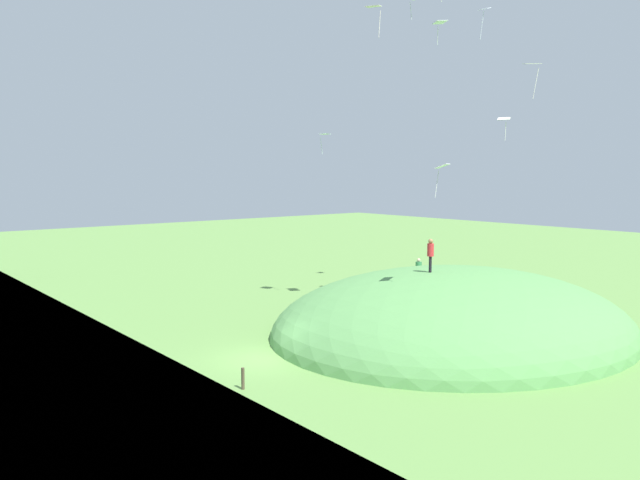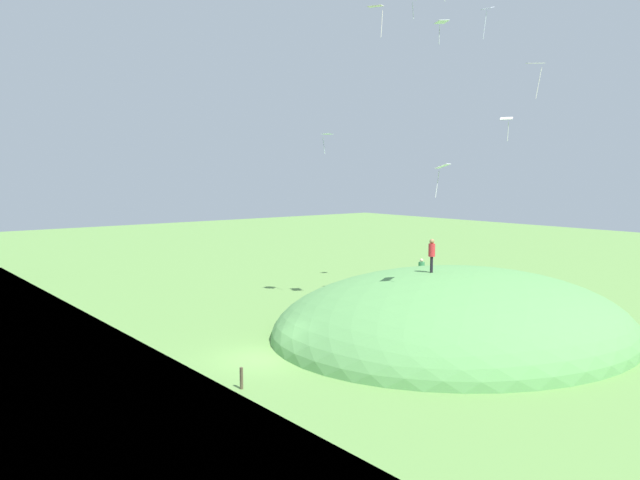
# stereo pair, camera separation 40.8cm
# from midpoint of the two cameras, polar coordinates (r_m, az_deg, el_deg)

# --- Properties ---
(ground_plane) EXTENTS (160.00, 160.00, 0.00)m
(ground_plane) POSITION_cam_midpoint_polar(r_m,az_deg,el_deg) (30.70, -5.72, -10.75)
(ground_plane) COLOR #629046
(grass_hill) EXTENTS (21.42, 18.94, 7.04)m
(grass_hill) POSITION_cam_midpoint_polar(r_m,az_deg,el_deg) (36.36, 11.69, -8.17)
(grass_hill) COLOR #599750
(grass_hill) RESTS_ON ground_plane
(person_near_shore) EXTENTS (0.50, 0.50, 1.85)m
(person_near_shore) POSITION_cam_midpoint_polar(r_m,az_deg,el_deg) (34.65, 9.73, -0.97)
(person_near_shore) COLOR black
(person_near_shore) RESTS_ON grass_hill
(person_walking_path) EXTENTS (0.59, 0.59, 1.73)m
(person_walking_path) POSITION_cam_midpoint_polar(r_m,az_deg,el_deg) (44.79, 8.74, -2.50)
(person_walking_path) COLOR brown
(person_walking_path) RESTS_ON grass_hill
(kite_2) EXTENTS (1.07, 0.94, 1.65)m
(kite_2) POSITION_cam_midpoint_polar(r_m,az_deg,el_deg) (30.90, 10.69, 6.50)
(kite_2) COLOR white
(kite_3) EXTENTS (0.77, 0.87, 1.41)m
(kite_3) POSITION_cam_midpoint_polar(r_m,az_deg,el_deg) (39.30, 16.17, 10.47)
(kite_3) COLOR silver
(kite_4) EXTENTS (1.20, 1.18, 2.19)m
(kite_4) POSITION_cam_midpoint_polar(r_m,az_deg,el_deg) (41.30, 18.56, 14.85)
(kite_4) COLOR white
(kite_5) EXTENTS (0.96, 1.08, 1.94)m
(kite_5) POSITION_cam_midpoint_polar(r_m,az_deg,el_deg) (40.57, 4.65, 20.34)
(kite_5) COLOR silver
(kite_6) EXTENTS (0.96, 1.06, 1.26)m
(kite_6) POSITION_cam_midpoint_polar(r_m,az_deg,el_deg) (36.76, 10.56, 18.89)
(kite_6) COLOR white
(kite_8) EXTENTS (0.96, 0.83, 1.39)m
(kite_8) POSITION_cam_midpoint_polar(r_m,az_deg,el_deg) (42.78, 0.11, 9.56)
(kite_8) COLOR white
(kite_9) EXTENTS (0.60, 0.75, 2.03)m
(kite_9) POSITION_cam_midpoint_polar(r_m,az_deg,el_deg) (43.79, 14.49, 19.52)
(kite_9) COLOR white
(mooring_post) EXTENTS (0.14, 0.14, 0.92)m
(mooring_post) POSITION_cam_midpoint_polar(r_m,az_deg,el_deg) (26.58, -7.50, -12.44)
(mooring_post) COLOR brown
(mooring_post) RESTS_ON ground_plane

